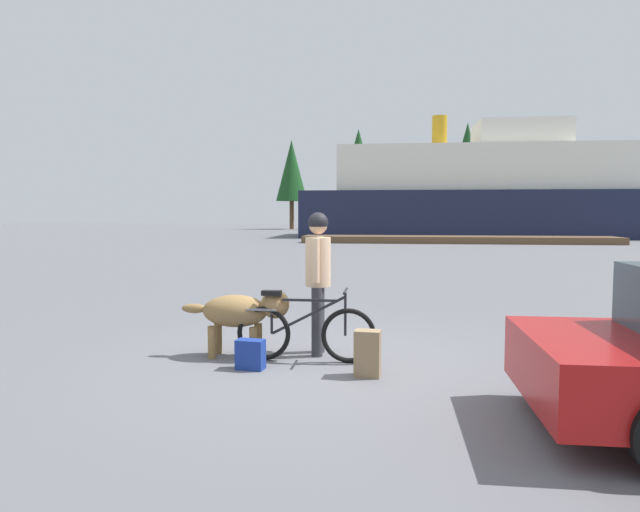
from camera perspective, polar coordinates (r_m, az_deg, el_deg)
ground_plane at (r=7.00m, az=0.35°, el=-10.60°), size 160.00×160.00×0.00m
bicycle at (r=6.98m, az=-1.56°, el=-7.55°), size 1.70×0.44×0.89m
person_cyclist at (r=7.23m, az=-0.19°, el=-1.21°), size 0.32×0.53×1.81m
dog at (r=7.24m, az=-7.75°, el=-5.51°), size 1.38×0.47×0.85m
backpack at (r=6.41m, az=4.76°, el=-9.64°), size 0.30×0.23×0.51m
handbag_pannier at (r=6.74m, az=-6.94°, el=-9.70°), size 0.34×0.22×0.34m
dock_pier at (r=34.75m, az=13.50°, el=1.60°), size 18.23×2.64×0.40m
ferry_boat at (r=44.23m, az=15.92°, el=5.95°), size 26.06×8.89×8.92m
pine_tree_far_left at (r=62.07m, az=-2.85°, el=8.45°), size 3.36×3.36×9.52m
pine_tree_center at (r=60.34m, az=3.84°, el=8.93°), size 4.35×4.35×10.41m
pine_tree_far_right at (r=60.54m, az=14.43°, el=8.83°), size 4.31×4.31×10.84m
pine_tree_mid_back at (r=65.98m, az=16.10°, el=8.85°), size 3.92×3.92×11.25m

